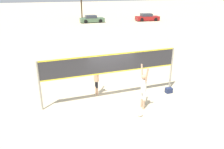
# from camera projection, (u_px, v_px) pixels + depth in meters

# --- Properties ---
(ground_plane) EXTENTS (200.00, 200.00, 0.00)m
(ground_plane) POSITION_uv_depth(u_px,v_px,m) (112.00, 98.00, 12.16)
(ground_plane) COLOR beige
(volleyball_net) EXTENTS (7.53, 0.09, 2.54)m
(volleyball_net) POSITION_uv_depth(u_px,v_px,m) (112.00, 66.00, 11.48)
(volleyball_net) COLOR gray
(volleyball_net) RESTS_ON ground_plane
(player_spiker) EXTENTS (0.28, 0.72, 2.27)m
(player_spiker) POSITION_uv_depth(u_px,v_px,m) (144.00, 86.00, 10.69)
(player_spiker) COLOR tan
(player_spiker) RESTS_ON ground_plane
(player_blocker) EXTENTS (0.28, 0.69, 2.03)m
(player_blocker) POSITION_uv_depth(u_px,v_px,m) (96.00, 77.00, 12.18)
(player_blocker) COLOR tan
(player_blocker) RESTS_ON ground_plane
(volleyball) EXTENTS (0.24, 0.24, 0.24)m
(volleyball) POSITION_uv_depth(u_px,v_px,m) (140.00, 114.00, 10.37)
(volleyball) COLOR white
(volleyball) RESTS_ON ground_plane
(gear_bag) EXTENTS (0.38, 0.28, 0.30)m
(gear_bag) POSITION_uv_depth(u_px,v_px,m) (169.00, 90.00, 12.71)
(gear_bag) COLOR navy
(gear_bag) RESTS_ON ground_plane
(parked_car_near) EXTENTS (4.61, 2.33, 1.37)m
(parked_car_near) POSITION_uv_depth(u_px,v_px,m) (147.00, 18.00, 41.57)
(parked_car_near) COLOR maroon
(parked_car_near) RESTS_ON ground_plane
(parked_car_mid) EXTENTS (4.39, 2.12, 1.29)m
(parked_car_mid) POSITION_uv_depth(u_px,v_px,m) (92.00, 19.00, 39.52)
(parked_car_mid) COLOR #4C6B4C
(parked_car_mid) RESTS_ON ground_plane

